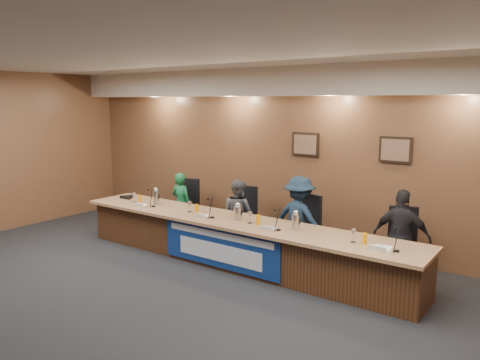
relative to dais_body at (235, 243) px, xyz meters
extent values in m
plane|color=black|center=(0.00, -2.40, -0.35)|extent=(10.00, 10.00, 0.00)
cube|color=silver|center=(0.00, -2.40, 2.85)|extent=(10.00, 8.00, 0.04)
cube|color=brown|center=(0.00, 1.60, 1.25)|extent=(10.00, 0.04, 3.20)
cube|color=beige|center=(0.00, 1.35, 2.60)|extent=(10.00, 0.50, 0.50)
cube|color=#462714|center=(0.00, 0.00, 0.00)|extent=(6.00, 0.80, 0.70)
cube|color=#A0714B|center=(0.00, -0.05, 0.38)|extent=(6.10, 0.95, 0.05)
cube|color=navy|center=(0.00, -0.41, 0.03)|extent=(2.20, 0.02, 0.65)
cube|color=silver|center=(0.00, -0.43, 0.23)|extent=(2.00, 0.01, 0.10)
cube|color=silver|center=(0.00, -0.43, -0.05)|extent=(1.60, 0.01, 0.28)
cube|color=black|center=(0.40, 1.57, 1.50)|extent=(0.52, 0.04, 0.42)
cube|color=black|center=(2.00, 1.57, 1.50)|extent=(0.52, 0.04, 0.42)
imported|color=#135D32|center=(-1.88, 0.75, 0.27)|extent=(0.46, 0.31, 1.24)
imported|color=#525258|center=(-0.49, 0.75, 0.27)|extent=(0.65, 0.54, 1.24)
imported|color=#15283D|center=(0.75, 0.75, 0.36)|extent=(0.96, 0.61, 1.41)
imported|color=black|center=(2.41, 0.75, 0.34)|extent=(0.84, 0.41, 1.38)
cube|color=black|center=(-1.88, 0.85, 0.13)|extent=(0.58, 0.58, 0.08)
cube|color=black|center=(-0.49, 0.85, 0.13)|extent=(0.55, 0.55, 0.08)
cube|color=black|center=(0.75, 0.85, 0.13)|extent=(0.59, 0.59, 0.08)
cube|color=black|center=(2.41, 0.85, 0.13)|extent=(0.62, 0.62, 0.08)
cube|color=white|center=(-1.90, -0.32, 0.45)|extent=(0.24, 0.08, 0.10)
cylinder|color=black|center=(-1.70, -0.17, 0.41)|extent=(0.07, 0.07, 0.02)
cylinder|color=#F49300|center=(-2.12, -0.09, 0.47)|extent=(0.06, 0.06, 0.15)
cylinder|color=silver|center=(-2.25, -0.12, 0.49)|extent=(0.08, 0.08, 0.18)
cube|color=white|center=(-0.50, -0.28, 0.45)|extent=(0.24, 0.08, 0.10)
cylinder|color=black|center=(-0.34, -0.17, 0.41)|extent=(0.07, 0.07, 0.02)
cylinder|color=#F49300|center=(-0.76, -0.06, 0.47)|extent=(0.06, 0.06, 0.15)
cylinder|color=silver|center=(-0.90, -0.08, 0.49)|extent=(0.08, 0.08, 0.18)
cube|color=white|center=(0.78, -0.29, 0.45)|extent=(0.24, 0.08, 0.10)
cylinder|color=black|center=(0.91, -0.18, 0.41)|extent=(0.07, 0.07, 0.02)
cylinder|color=#F49300|center=(0.49, -0.07, 0.47)|extent=(0.06, 0.06, 0.15)
cylinder|color=silver|center=(0.35, -0.09, 0.49)|extent=(0.08, 0.08, 0.18)
cube|color=white|center=(2.42, -0.28, 0.45)|extent=(0.24, 0.08, 0.10)
cylinder|color=black|center=(2.62, -0.14, 0.41)|extent=(0.07, 0.07, 0.02)
cylinder|color=#F49300|center=(2.18, -0.08, 0.47)|extent=(0.06, 0.06, 0.15)
cylinder|color=silver|center=(2.03, -0.10, 0.49)|extent=(0.08, 0.08, 0.18)
cylinder|color=silver|center=(-1.78, -0.02, 0.53)|extent=(0.11, 0.11, 0.26)
cylinder|color=silver|center=(0.07, -0.02, 0.51)|extent=(0.13, 0.13, 0.22)
cylinder|color=silver|center=(1.10, -0.01, 0.52)|extent=(0.12, 0.12, 0.24)
cylinder|color=black|center=(-2.64, 0.05, 0.43)|extent=(0.32, 0.32, 0.05)
cube|color=white|center=(2.43, -0.12, 0.40)|extent=(0.26, 0.33, 0.01)
camera|label=1|loc=(4.33, -5.85, 2.27)|focal=35.00mm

